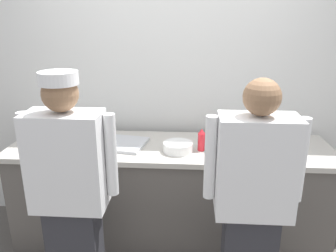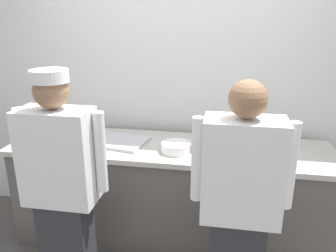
# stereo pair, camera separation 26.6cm
# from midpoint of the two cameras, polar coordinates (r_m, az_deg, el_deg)

# --- Properties ---
(wall_back) EXTENTS (4.02, 0.10, 2.97)m
(wall_back) POSITION_cam_midpoint_polar(r_m,az_deg,el_deg) (2.99, -1.68, 10.68)
(wall_back) COLOR silver
(wall_back) RESTS_ON ground
(prep_counter) EXTENTS (2.57, 0.68, 0.89)m
(prep_counter) POSITION_cam_midpoint_polar(r_m,az_deg,el_deg) (2.88, -2.40, -11.62)
(prep_counter) COLOR #56514C
(prep_counter) RESTS_ON ground
(chef_near_left) EXTENTS (0.58, 0.24, 1.59)m
(chef_near_left) POSITION_cam_midpoint_polar(r_m,az_deg,el_deg) (2.21, -19.66, -10.76)
(chef_near_left) COLOR #2D2D33
(chef_near_left) RESTS_ON ground
(chef_center) EXTENTS (0.58, 0.24, 1.57)m
(chef_center) POSITION_cam_midpoint_polar(r_m,az_deg,el_deg) (2.06, 10.52, -12.70)
(chef_center) COLOR #2D2D33
(chef_center) RESTS_ON ground
(plate_stack_front) EXTENTS (0.22, 0.22, 0.07)m
(plate_stack_front) POSITION_cam_midpoint_polar(r_m,az_deg,el_deg) (2.56, -1.28, -3.64)
(plate_stack_front) COLOR white
(plate_stack_front) RESTS_ON prep_counter
(mixing_bowl_steel) EXTENTS (0.33, 0.33, 0.11)m
(mixing_bowl_steel) POSITION_cam_midpoint_polar(r_m,az_deg,el_deg) (2.72, 12.15, -2.36)
(mixing_bowl_steel) COLOR #B7BABF
(mixing_bowl_steel) RESTS_ON prep_counter
(sheet_tray) EXTENTS (0.55, 0.42, 0.02)m
(sheet_tray) POSITION_cam_midpoint_polar(r_m,az_deg,el_deg) (2.77, -11.83, -2.90)
(sheet_tray) COLOR #B7BABF
(sheet_tray) RESTS_ON prep_counter
(squeeze_bottle_primary) EXTENTS (0.06, 0.06, 0.18)m
(squeeze_bottle_primary) POSITION_cam_midpoint_polar(r_m,az_deg,el_deg) (2.57, 2.76, -2.47)
(squeeze_bottle_primary) COLOR red
(squeeze_bottle_primary) RESTS_ON prep_counter
(ramekin_orange_sauce) EXTENTS (0.08, 0.08, 0.05)m
(ramekin_orange_sauce) POSITION_cam_midpoint_polar(r_m,az_deg,el_deg) (2.84, 7.12, -1.75)
(ramekin_orange_sauce) COLOR white
(ramekin_orange_sauce) RESTS_ON prep_counter
(ramekin_yellow_sauce) EXTENTS (0.11, 0.11, 0.05)m
(ramekin_yellow_sauce) POSITION_cam_midpoint_polar(r_m,az_deg,el_deg) (2.53, 5.25, -4.28)
(ramekin_yellow_sauce) COLOR white
(ramekin_yellow_sauce) RESTS_ON prep_counter
(ramekin_red_sauce) EXTENTS (0.09, 0.09, 0.04)m
(ramekin_red_sauce) POSITION_cam_midpoint_polar(r_m,az_deg,el_deg) (3.05, -18.55, -1.18)
(ramekin_red_sauce) COLOR white
(ramekin_red_sauce) RESTS_ON prep_counter
(deli_cup) EXTENTS (0.09, 0.09, 0.09)m
(deli_cup) POSITION_cam_midpoint_polar(r_m,az_deg,el_deg) (2.54, 16.09, -4.43)
(deli_cup) COLOR white
(deli_cup) RESTS_ON prep_counter
(chefs_knife) EXTENTS (0.27, 0.03, 0.02)m
(chefs_knife) POSITION_cam_midpoint_polar(r_m,az_deg,el_deg) (2.85, -22.47, -3.42)
(chefs_knife) COLOR #B7BABF
(chefs_knife) RESTS_ON prep_counter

